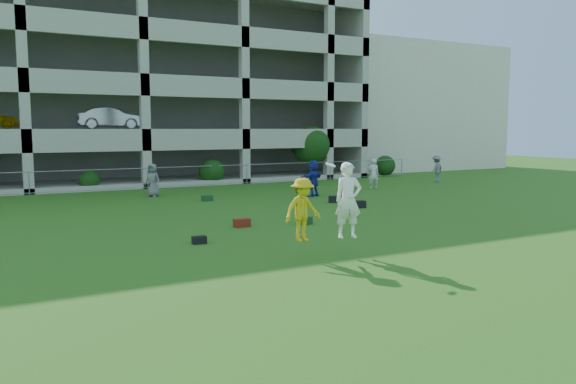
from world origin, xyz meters
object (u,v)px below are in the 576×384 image
stucco_building (380,109)px  bystander_c (153,180)px  bystander_e (374,174)px  crate_d (361,204)px  bystander_d (313,178)px  parking_garage (112,89)px  frisbee_contest (320,206)px  bystander_f (437,169)px

stucco_building → bystander_c: bearing=-151.7°
bystander_e → crate_d: bearing=65.4°
bystander_d → bystander_c: bearing=-52.6°
parking_garage → stucco_building: bearing=0.7°
stucco_building → crate_d: bearing=-129.4°
bystander_d → bystander_e: 4.80m
stucco_building → bystander_e: size_ratio=9.48×
bystander_d → frisbee_contest: bearing=34.7°
bystander_e → crate_d: (-4.94, -5.65, -0.69)m
crate_d → bystander_f: bearing=33.0°
bystander_f → crate_d: (-10.89, -7.06, -0.69)m
bystander_c → bystander_d: (6.96, -3.65, 0.08)m
stucco_building → crate_d: size_ratio=45.71×
bystander_e → bystander_f: bearing=-150.1°
crate_d → stucco_building: bearing=50.6°
stucco_building → parking_garage: (-23.02, -0.30, 1.01)m
bystander_d → parking_garage: bearing=-93.8°
bystander_c → parking_garage: 13.53m
crate_d → frisbee_contest: 9.34m
stucco_building → frisbee_contest: size_ratio=7.60×
frisbee_contest → bystander_f: bearing=39.0°
crate_d → bystander_c: bearing=129.6°
bystander_f → crate_d: bystander_f is taller
bystander_c → bystander_f: bearing=45.1°
bystander_d → bystander_f: (10.58, 2.68, -0.06)m
bystander_c → crate_d: bearing=-2.1°
crate_d → parking_garage: (-5.92, 20.50, 5.86)m
stucco_building → bystander_c: (-23.74, -12.77, -4.19)m
bystander_d → parking_garage: 18.02m
bystander_d → bystander_e: bearing=170.3°
stucco_building → bystander_e: (-12.15, -15.15, -4.16)m
bystander_c → bystander_f: (17.54, -0.97, 0.03)m
bystander_d → crate_d: bystander_d is taller
bystander_e → frisbee_contest: (-11.20, -12.49, 0.48)m
frisbee_contest → parking_garage: bearing=89.3°
bystander_c → frisbee_contest: frisbee_contest is taller
parking_garage → crate_d: bearing=-73.9°
bystander_c → crate_d: 10.45m
bystander_d → bystander_f: bystander_d is taller
stucco_building → frisbee_contest: stucco_building is taller
crate_d → parking_garage: parking_garage is taller
stucco_building → bystander_c: size_ratio=9.86×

